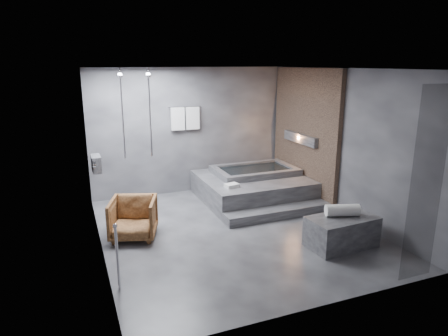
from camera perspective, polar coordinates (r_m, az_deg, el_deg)
name	(u,v)px	position (r m, az deg, el deg)	size (l,w,h in m)	color
room	(250,131)	(7.07, 3.71, 5.33)	(5.00, 5.04, 2.82)	#2D2D2F
tub_deck	(252,187)	(8.75, 4.05, -2.78)	(2.20, 2.00, 0.50)	#323234
tub_step	(278,213)	(7.82, 7.79, -6.32)	(2.20, 0.36, 0.18)	#323234
concrete_bench	(342,232)	(6.80, 16.45, -8.71)	(1.10, 0.61, 0.50)	#2F2F31
driftwood_chair	(133,218)	(6.97, -12.82, -7.01)	(0.74, 0.76, 0.69)	#442511
rolled_towel	(342,210)	(6.73, 16.56, -5.80)	(0.19, 0.19, 0.54)	white
deck_towel	(232,185)	(7.91, 1.11, -2.51)	(0.26, 0.19, 0.07)	silver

